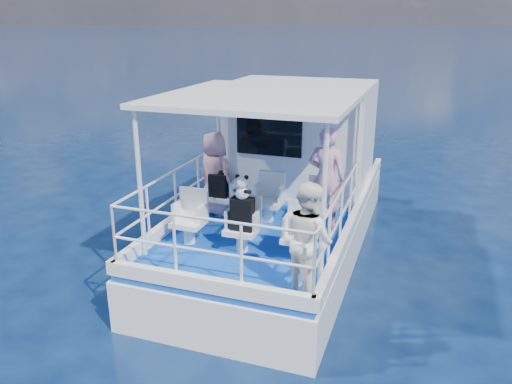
% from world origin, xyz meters
% --- Properties ---
extents(ground, '(2000.00, 2000.00, 0.00)m').
position_xyz_m(ground, '(0.00, 0.00, 0.00)').
color(ground, '#08163A').
rests_on(ground, ground).
extents(hull, '(3.00, 7.00, 1.60)m').
position_xyz_m(hull, '(0.00, 1.00, 0.00)').
color(hull, white).
rests_on(hull, ground).
extents(deck, '(2.90, 6.90, 0.10)m').
position_xyz_m(deck, '(0.00, 1.00, 0.85)').
color(deck, '#0B3AA1').
rests_on(deck, hull).
extents(cabin, '(2.85, 2.00, 2.20)m').
position_xyz_m(cabin, '(0.00, 2.30, 2.00)').
color(cabin, white).
rests_on(cabin, deck).
extents(canopy, '(3.00, 3.20, 0.08)m').
position_xyz_m(canopy, '(0.00, -0.20, 3.14)').
color(canopy, white).
rests_on(canopy, cabin).
extents(canopy_posts, '(2.77, 2.97, 2.20)m').
position_xyz_m(canopy_posts, '(0.00, -0.25, 2.00)').
color(canopy_posts, white).
rests_on(canopy_posts, deck).
extents(railings, '(2.84, 3.59, 1.00)m').
position_xyz_m(railings, '(0.00, -0.58, 1.40)').
color(railings, white).
rests_on(railings, deck).
extents(seat_port_fwd, '(0.48, 0.46, 0.38)m').
position_xyz_m(seat_port_fwd, '(-0.90, 0.20, 1.09)').
color(seat_port_fwd, white).
rests_on(seat_port_fwd, deck).
extents(seat_center_fwd, '(0.48, 0.46, 0.38)m').
position_xyz_m(seat_center_fwd, '(0.00, 0.20, 1.09)').
color(seat_center_fwd, white).
rests_on(seat_center_fwd, deck).
extents(seat_stbd_fwd, '(0.48, 0.46, 0.38)m').
position_xyz_m(seat_stbd_fwd, '(0.90, 0.20, 1.09)').
color(seat_stbd_fwd, white).
rests_on(seat_stbd_fwd, deck).
extents(seat_port_aft, '(0.48, 0.46, 0.38)m').
position_xyz_m(seat_port_aft, '(-0.90, -1.10, 1.09)').
color(seat_port_aft, white).
rests_on(seat_port_aft, deck).
extents(seat_center_aft, '(0.48, 0.46, 0.38)m').
position_xyz_m(seat_center_aft, '(0.00, -1.10, 1.09)').
color(seat_center_aft, white).
rests_on(seat_center_aft, deck).
extents(seat_stbd_aft, '(0.48, 0.46, 0.38)m').
position_xyz_m(seat_stbd_aft, '(0.90, -1.10, 1.09)').
color(seat_stbd_aft, white).
rests_on(seat_stbd_aft, deck).
extents(passenger_port_fwd, '(0.68, 0.59, 1.52)m').
position_xyz_m(passenger_port_fwd, '(-1.02, 0.23, 1.66)').
color(passenger_port_fwd, pink).
rests_on(passenger_port_fwd, deck).
extents(passenger_stbd_fwd, '(0.68, 0.48, 1.74)m').
position_xyz_m(passenger_stbd_fwd, '(0.98, 0.29, 1.77)').
color(passenger_stbd_fwd, pink).
rests_on(passenger_stbd_fwd, deck).
extents(passenger_stbd_aft, '(0.92, 0.91, 1.50)m').
position_xyz_m(passenger_stbd_aft, '(1.23, -1.98, 1.65)').
color(passenger_stbd_aft, white).
rests_on(passenger_stbd_aft, deck).
extents(backpack_port, '(0.32, 0.18, 0.42)m').
position_xyz_m(backpack_port, '(-0.91, 0.11, 1.49)').
color(backpack_port, black).
rests_on(backpack_port, seat_port_fwd).
extents(backpack_center, '(0.34, 0.19, 0.50)m').
position_xyz_m(backpack_center, '(0.03, -1.16, 1.53)').
color(backpack_center, black).
rests_on(backpack_center, seat_center_aft).
extents(compact_camera, '(0.10, 0.06, 0.06)m').
position_xyz_m(compact_camera, '(-0.89, 0.13, 1.73)').
color(compact_camera, black).
rests_on(compact_camera, backpack_port).
extents(panda, '(0.24, 0.20, 0.36)m').
position_xyz_m(panda, '(0.04, -1.19, 1.97)').
color(panda, silver).
rests_on(panda, backpack_center).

